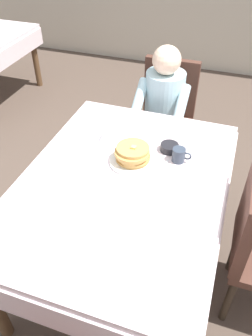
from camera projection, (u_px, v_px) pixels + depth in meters
ground_plane at (123, 261)px, 2.33m from camera, size 14.00×14.00×0.00m
dining_table_main at (122, 192)px, 1.91m from camera, size 1.12×1.52×0.74m
chair_diner at (166, 110)px, 2.84m from camera, size 0.44×0.45×0.93m
diner_person at (163, 104)px, 2.64m from camera, size 0.40×0.43×1.12m
plate_breakfast at (133, 161)px, 1.97m from camera, size 0.28×0.28×0.02m
breakfast_stack at (133, 154)px, 1.94m from camera, size 0.20×0.21×0.10m
cup_coffee at (179, 155)px, 1.96m from camera, size 0.11×0.08×0.08m
bowl_butter at (169, 147)px, 2.05m from camera, size 0.11×0.11×0.04m
syrup_pitcher at (104, 135)px, 2.12m from camera, size 0.08×0.08×0.07m
fork_left_of_plate at (102, 157)px, 2.01m from camera, size 0.03×0.18×0.00m
knife_right_of_plate at (164, 171)px, 1.92m from camera, size 0.03×0.20×0.00m
spoon_near_edge at (107, 194)px, 1.77m from camera, size 0.15×0.04×0.00m
napkin_folded at (68, 168)px, 1.93m from camera, size 0.19×0.15×0.01m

